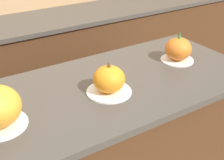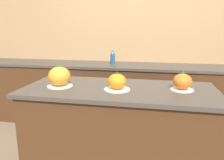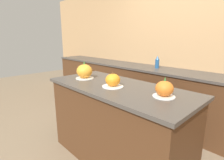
{
  "view_description": "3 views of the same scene",
  "coord_description": "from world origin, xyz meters",
  "px_view_note": "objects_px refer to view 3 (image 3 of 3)",
  "views": [
    {
      "loc": [
        -0.71,
        -1.2,
        1.71
      ],
      "look_at": [
        0.05,
        -0.0,
        0.95
      ],
      "focal_mm": 50.0,
      "sensor_mm": 36.0,
      "label": 1
    },
    {
      "loc": [
        0.3,
        -1.84,
        1.43
      ],
      "look_at": [
        -0.07,
        0.02,
        0.98
      ],
      "focal_mm": 35.0,
      "sensor_mm": 36.0,
      "label": 2
    },
    {
      "loc": [
        1.28,
        -1.31,
        1.43
      ],
      "look_at": [
        -0.07,
        -0.02,
        0.98
      ],
      "focal_mm": 28.0,
      "sensor_mm": 36.0,
      "label": 3
    }
  ],
  "objects_px": {
    "bottle_tall": "(157,62)",
    "pumpkin_cake_center": "(113,81)",
    "pumpkin_cake_left": "(85,72)",
    "pumpkin_cake_right": "(164,89)"
  },
  "relations": [
    {
      "from": "bottle_tall",
      "to": "pumpkin_cake_center",
      "type": "bearing_deg",
      "value": -77.52
    },
    {
      "from": "pumpkin_cake_left",
      "to": "bottle_tall",
      "type": "bearing_deg",
      "value": 79.91
    },
    {
      "from": "pumpkin_cake_center",
      "to": "bottle_tall",
      "type": "distance_m",
      "value": 1.36
    },
    {
      "from": "pumpkin_cake_left",
      "to": "pumpkin_cake_right",
      "type": "relative_size",
      "value": 1.16
    },
    {
      "from": "pumpkin_cake_right",
      "to": "bottle_tall",
      "type": "bearing_deg",
      "value": 124.32
    },
    {
      "from": "pumpkin_cake_center",
      "to": "pumpkin_cake_right",
      "type": "bearing_deg",
      "value": 10.31
    },
    {
      "from": "pumpkin_cake_center",
      "to": "pumpkin_cake_right",
      "type": "relative_size",
      "value": 1.15
    },
    {
      "from": "pumpkin_cake_left",
      "to": "pumpkin_cake_right",
      "type": "bearing_deg",
      "value": 4.64
    },
    {
      "from": "pumpkin_cake_left",
      "to": "pumpkin_cake_right",
      "type": "distance_m",
      "value": 1.08
    },
    {
      "from": "pumpkin_cake_center",
      "to": "bottle_tall",
      "type": "relative_size",
      "value": 1.08
    }
  ]
}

